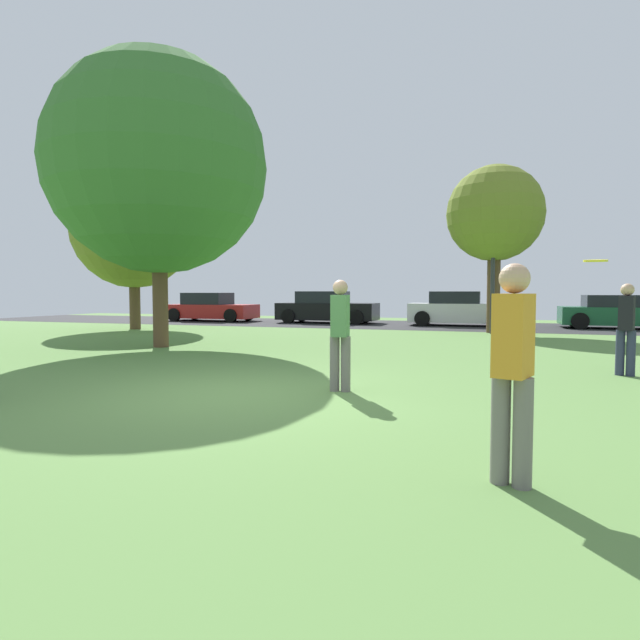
{
  "coord_description": "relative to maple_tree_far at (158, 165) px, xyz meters",
  "views": [
    {
      "loc": [
        3.33,
        -6.35,
        1.42
      ],
      "look_at": [
        0.0,
        3.64,
        0.85
      ],
      "focal_mm": 28.92,
      "sensor_mm": 36.0,
      "label": 1
    }
  ],
  "objects": [
    {
      "name": "person_catcher",
      "position": [
        8.27,
        -7.34,
        -3.76
      ],
      "size": [
        0.31,
        0.37,
        1.63
      ],
      "rotation": [
        0.0,
        0.0,
        1.24
      ],
      "color": "slate",
      "rests_on": "ground_plane"
    },
    {
      "name": "frisbee_disc",
      "position": [
        9.31,
        -4.31,
        -2.85
      ],
      "size": [
        0.28,
        0.28,
        0.05
      ],
      "color": "yellow"
    },
    {
      "name": "person_bystander",
      "position": [
        6.08,
        -4.28,
        -3.78
      ],
      "size": [
        0.3,
        0.34,
        1.59
      ],
      "rotation": [
        0.0,
        0.0,
        1.65
      ],
      "color": "slate",
      "rests_on": "ground_plane"
    },
    {
      "name": "parked_car_white",
      "position": [
        6.83,
        11.25,
        -3.99
      ],
      "size": [
        4.24,
        1.92,
        1.45
      ],
      "color": "white",
      "rests_on": "ground_plane"
    },
    {
      "name": "road_strip",
      "position": [
        4.79,
        11.04,
        -4.65
      ],
      "size": [
        44.0,
        6.4,
        0.01
      ],
      "primitive_type": "cube",
      "color": "#28282B",
      "rests_on": "ground_plane"
    },
    {
      "name": "street_lamp_post",
      "position": [
        8.15,
        7.24,
        -2.4
      ],
      "size": [
        0.14,
        0.14,
        4.5
      ],
      "primitive_type": "cylinder",
      "color": "#2D2D33",
      "rests_on": "ground_plane"
    },
    {
      "name": "parked_car_red",
      "position": [
        -5.06,
        11.12,
        -4.02
      ],
      "size": [
        4.4,
        2.05,
        1.39
      ],
      "color": "#B21E1E",
      "rests_on": "ground_plane"
    },
    {
      "name": "person_thrower",
      "position": [
        10.3,
        -1.42,
        -3.8
      ],
      "size": [
        0.31,
        0.37,
        1.57
      ],
      "rotation": [
        0.0,
        0.0,
        -1.9
      ],
      "color": "#2D334C",
      "rests_on": "ground_plane"
    },
    {
      "name": "maple_tree_far",
      "position": [
        0.0,
        0.0,
        0.0
      ],
      "size": [
        5.54,
        5.54,
        7.43
      ],
      "color": "brown",
      "rests_on": "ground_plane"
    },
    {
      "name": "ground_plane",
      "position": [
        4.79,
        -4.96,
        -4.65
      ],
      "size": [
        44.0,
        44.0,
        0.0
      ],
      "primitive_type": "plane",
      "color": "#5B8442"
    },
    {
      "name": "maple_tree_near",
      "position": [
        -4.87,
        5.18,
        -0.81
      ],
      "size": [
        4.56,
        4.56,
        6.14
      ],
      "color": "brown",
      "rests_on": "ground_plane"
    },
    {
      "name": "oak_tree_right",
      "position": [
        8.18,
        7.69,
        -0.55
      ],
      "size": [
        3.3,
        3.3,
        5.8
      ],
      "color": "brown",
      "rests_on": "ground_plane"
    },
    {
      "name": "parked_car_green",
      "position": [
        12.76,
        11.37,
        -4.05
      ],
      "size": [
        4.15,
        1.99,
        1.31
      ],
      "color": "#195633",
      "rests_on": "ground_plane"
    },
    {
      "name": "parked_car_black",
      "position": [
        0.88,
        11.35,
        -3.99
      ],
      "size": [
        4.56,
        1.98,
        1.46
      ],
      "color": "black",
      "rests_on": "ground_plane"
    }
  ]
}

